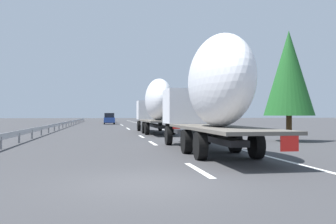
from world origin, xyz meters
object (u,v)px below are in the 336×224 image
car_red_compact (110,118)px  car_blue_sedan (109,119)px  truck_lead (157,104)px  truck_trailing (211,92)px  road_sign (165,109)px

car_red_compact → car_blue_sedan: car_blue_sedan is taller
truck_lead → truck_trailing: size_ratio=1.05×
truck_lead → road_sign: (14.48, -3.10, -0.26)m
truck_trailing → car_red_compact: (61.55, 3.48, -1.77)m
truck_lead → car_blue_sedan: 33.11m
car_blue_sedan → road_sign: (-18.38, -6.82, 1.42)m
truck_trailing → car_red_compact: size_ratio=2.99×
car_red_compact → road_sign: bearing=-167.4°
road_sign → car_red_compact: bearing=12.6°
truck_lead → car_blue_sedan: truck_lead is taller
truck_trailing → car_blue_sedan: 50.63m
car_red_compact → car_blue_sedan: bearing=178.7°
truck_trailing → road_sign: truck_trailing is taller
road_sign → truck_lead: bearing=167.9°
car_blue_sedan → road_sign: size_ratio=1.18×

